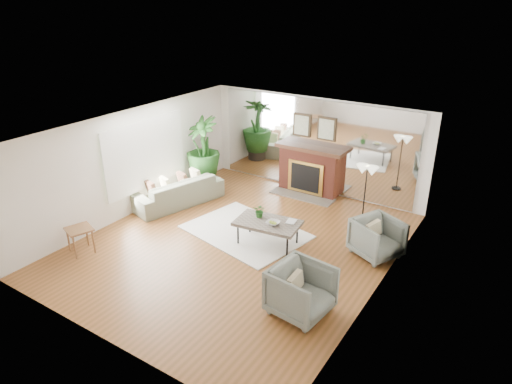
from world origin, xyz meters
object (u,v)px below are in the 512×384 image
Objects in this scene: fireplace at (309,169)px; sofa at (177,191)px; side_table at (79,232)px; floor_lamp at (367,175)px; armchair_front at (301,291)px; potted_ficus at (203,150)px; coffee_table at (268,224)px; armchair_back at (377,238)px.

fireplace is 0.89× the size of sofa.
floor_lamp reaches higher than side_table.
fireplace is at bearing 150.09° from sofa.
side_table is at bearing 105.43° from armchair_front.
potted_ficus is at bearing 91.22° from side_table.
sofa reaches higher than side_table.
sofa is 2.85m from side_table.
side_table is at bearing -115.56° from fireplace.
coffee_table is 1.63× the size of armchair_back.
armchair_front is (1.63, -1.62, -0.06)m from coffee_table.
armchair_back is at bearing -3.55° from armchair_front.
coffee_table is 0.96× the size of floor_lamp.
coffee_table is 2.35× the size of side_table.
armchair_front is 0.63× the size of floor_lamp.
fireplace is 2.98m from coffee_table.
sofa is 5.08m from armchair_front.
armchair_back is 5.33m from potted_ficus.
side_table is (-5.11, -3.13, 0.06)m from armchair_back.
fireplace reaches higher than armchair_back.
armchair_front reaches higher than armchair_back.
fireplace is at bearing 32.18° from armchair_front.
potted_ficus is at bearing -179.55° from floor_lamp.
sofa is 3.81× the size of side_table.
potted_ficus is at bearing 106.32° from armchair_back.
armchair_front reaches higher than side_table.
armchair_front reaches higher than sofa.
coffee_table is at bearing -79.82° from fireplace.
armchair_front is at bearing 8.61° from side_table.
fireplace is 5.83m from side_table.
floor_lamp reaches higher than armchair_front.
potted_ficus is 1.31× the size of floor_lamp.
potted_ficus reaches higher than coffee_table.
fireplace reaches higher than sofa.
sofa is at bearing 88.74° from side_table.
potted_ficus reaches higher than sofa.
side_table is 6.12m from floor_lamp.
fireplace is at bearing 100.18° from coffee_table.
sofa is 1.19× the size of potted_ficus.
armchair_front is at bearing -163.49° from armchair_back.
armchair_back is at bearing -10.57° from potted_ficus.
armchair_front is at bearing -35.54° from potted_ficus.
sofa is 2.47× the size of armchair_front.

